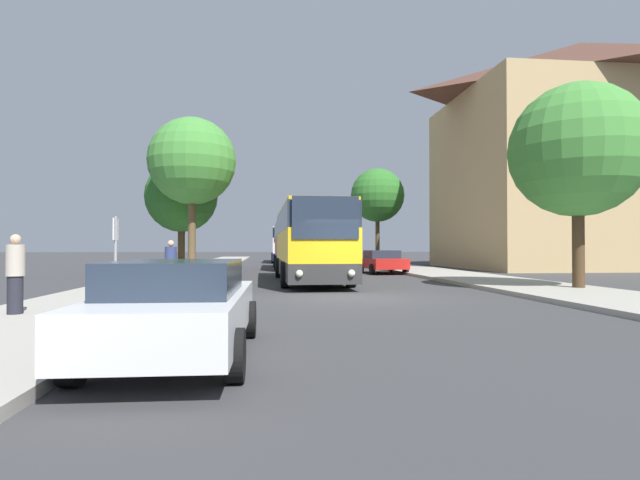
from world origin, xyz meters
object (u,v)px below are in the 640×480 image
Objects in this scene: parked_car_left_curb at (180,306)px; tree_right_mid at (377,195)px; bus_stop_sign at (116,247)px; parked_car_right_far at (343,256)px; pedestrian_waiting_far at (15,274)px; bus_middle at (293,244)px; tree_left_near at (192,162)px; bus_rear at (286,244)px; parked_car_right_near at (382,261)px; pedestrian_waiting_near at (171,266)px; tree_right_near at (578,151)px; bus_front at (310,242)px; tree_left_far at (182,197)px.

parked_car_left_curb is 41.90m from tree_right_mid.
parked_car_right_far is at bearing 69.18° from bus_stop_sign.
pedestrian_waiting_far is 0.19× the size of tree_right_mid.
tree_left_near is (-5.75, -9.44, 4.20)m from bus_middle.
bus_rear is 2.80× the size of parked_car_right_near.
bus_stop_sign is 1.35× the size of pedestrian_waiting_far.
tree_left_near is at bearing 13.66° from pedestrian_waiting_near.
tree_left_near is at bearing 88.43° from bus_stop_sign.
pedestrian_waiting_far is 0.23× the size of tree_right_near.
bus_front is at bearing -30.17° from pedestrian_waiting_near.
tree_right_mid is at bearing 90.06° from tree_right_near.
pedestrian_waiting_far reaches higher than parked_car_left_curb.
parked_car_right_far is 33.82m from pedestrian_waiting_far.
bus_middle reaches higher than parked_car_right_near.
bus_rear is at bearing 76.94° from tree_left_near.
tree_left_near is (-2.59, 19.22, 5.26)m from parked_car_left_curb.
tree_left_far is at bearing 16.95° from pedestrian_waiting_near.
parked_car_left_curb is at bearing 78.23° from parked_car_right_far.
pedestrian_waiting_near is at bearing 102.62° from parked_car_left_curb.
bus_middle is 1.47× the size of tree_right_near.
bus_front is 7.78m from pedestrian_waiting_near.
pedestrian_waiting_far is at bearing 70.20° from parked_car_right_far.
bus_stop_sign is 0.35× the size of tree_left_far.
parked_car_right_near is (4.87, 6.66, -1.03)m from bus_front.
bus_rear is 10.15m from parked_car_right_far.
parked_car_right_far is (4.60, -8.99, -1.09)m from bus_rear.
bus_stop_sign is 12.87m from tree_left_near.
bus_rear is 37.90m from bus_stop_sign.
bus_rear is (0.12, 15.87, 0.08)m from bus_middle.
parked_car_left_curb is at bearing -143.03° from tree_right_near.
bus_rear reaches higher than pedestrian_waiting_far.
bus_middle is at bearing 85.15° from parked_car_left_curb.
bus_stop_sign is at bearing -105.49° from bus_middle.
bus_middle is at bearing 56.31° from parked_car_right_far.
parked_car_right_near is 2.54× the size of pedestrian_waiting_far.
bus_rear reaches higher than parked_car_right_near.
bus_front is at bearing -109.38° from tree_right_mid.
bus_stop_sign is 0.25× the size of tree_right_mid.
parked_car_right_far is 0.57× the size of tree_left_near.
tree_right_mid reaches higher than parked_car_left_curb.
tree_left_far reaches higher than pedestrian_waiting_far.
bus_stop_sign is at bearing 113.67° from parked_car_left_curb.
tree_right_mid is (-0.03, 30.77, 1.64)m from tree_right_near.
pedestrian_waiting_far is at bearing -162.19° from tree_right_near.
bus_rear is at bearing 72.84° from tree_left_far.
tree_right_mid is (8.62, -4.77, 4.66)m from bus_rear.
parked_car_right_far is 0.72× the size of tree_left_far.
tree_left_far reaches higher than pedestrian_waiting_near.
pedestrian_waiting_near is at bearing -85.37° from tree_left_near.
bus_rear is at bearing -81.04° from parked_car_right_near.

